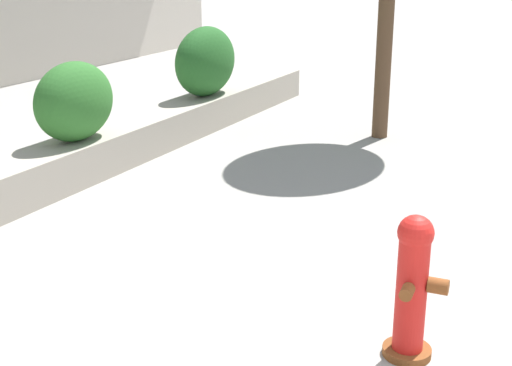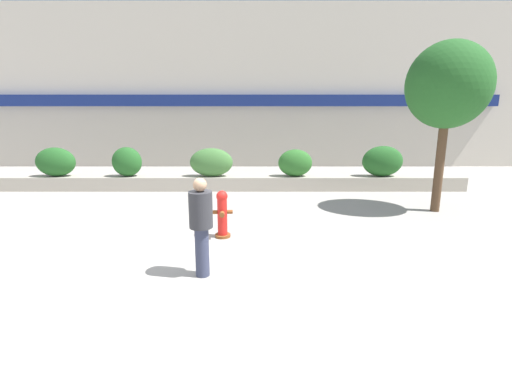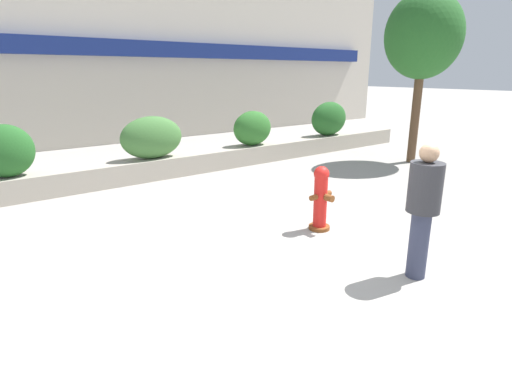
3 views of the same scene
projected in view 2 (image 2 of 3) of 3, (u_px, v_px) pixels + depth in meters
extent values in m
plane|color=#9E9991|center=(181.00, 258.00, 6.69)|extent=(120.00, 120.00, 0.00)
cube|color=beige|center=(227.00, 88.00, 17.62)|extent=(30.00, 1.00, 8.00)
cube|color=navy|center=(226.00, 101.00, 17.09)|extent=(27.00, 0.36, 0.56)
cube|color=#ADA393|center=(216.00, 183.00, 12.51)|extent=(18.00, 0.70, 0.50)
ellipsoid|color=#235B23|center=(55.00, 162.00, 12.34)|extent=(1.43, 0.70, 1.05)
ellipsoid|color=#235B23|center=(126.00, 162.00, 12.34)|extent=(1.07, 0.69, 1.06)
ellipsoid|color=#427538|center=(211.00, 162.00, 12.35)|extent=(1.55, 0.70, 1.03)
ellipsoid|color=#2D6B28|center=(294.00, 163.00, 12.36)|extent=(1.23, 0.70, 0.98)
ellipsoid|color=#235B23|center=(382.00, 161.00, 12.36)|extent=(1.46, 0.70, 1.11)
cylinder|color=brown|center=(222.00, 235.00, 7.81)|extent=(0.38, 0.38, 0.06)
cylinder|color=red|center=(222.00, 216.00, 7.72)|extent=(0.24, 0.24, 0.85)
sphere|color=red|center=(221.00, 196.00, 7.62)|extent=(0.25, 0.25, 0.25)
cylinder|color=brown|center=(221.00, 214.00, 7.52)|extent=(0.12, 0.15, 0.11)
cylinder|color=brown|center=(214.00, 212.00, 7.68)|extent=(0.13, 0.10, 0.09)
cylinder|color=brown|center=(229.00, 212.00, 7.71)|extent=(0.13, 0.10, 0.09)
cylinder|color=brown|center=(438.00, 167.00, 9.61)|extent=(0.24, 0.24, 2.57)
ellipsoid|color=#235B23|center=(447.00, 85.00, 9.16)|extent=(2.21, 1.99, 2.32)
cylinder|color=#383D56|center=(201.00, 251.00, 5.88)|extent=(0.25, 0.25, 0.88)
cylinder|color=#333338|center=(200.00, 210.00, 5.73)|extent=(0.42, 0.42, 0.62)
sphere|color=tan|center=(199.00, 185.00, 5.65)|extent=(0.23, 0.23, 0.23)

